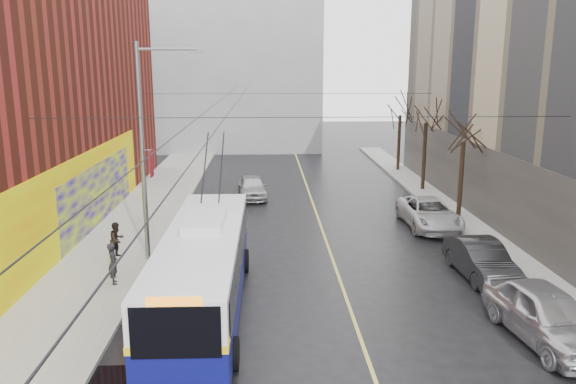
% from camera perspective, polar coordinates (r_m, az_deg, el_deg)
% --- Properties ---
extents(sidewalk_left, '(4.00, 60.00, 0.15)m').
position_cam_1_polar(sidewalk_left, '(26.76, -16.73, -5.23)').
color(sidewalk_left, gray).
rests_on(sidewalk_left, ground).
extents(sidewalk_right, '(2.00, 60.00, 0.15)m').
position_cam_1_polar(sidewalk_right, '(27.91, 19.56, -4.69)').
color(sidewalk_right, gray).
rests_on(sidewalk_right, ground).
extents(lane_line, '(0.12, 50.00, 0.01)m').
position_cam_1_polar(lane_line, '(27.99, 3.56, -4.06)').
color(lane_line, '#BFB74C').
rests_on(lane_line, ground).
extents(building_far, '(20.50, 12.10, 18.00)m').
position_cam_1_polar(building_far, '(57.83, -7.19, 13.57)').
color(building_far, gray).
rests_on(building_far, ground).
extents(streetlight_pole, '(2.65, 0.60, 9.00)m').
position_cam_1_polar(streetlight_pole, '(23.38, -14.23, 4.40)').
color(streetlight_pole, slate).
rests_on(streetlight_pole, ground).
extents(catenary_wires, '(18.00, 60.00, 0.22)m').
position_cam_1_polar(catenary_wires, '(27.51, -4.92, 8.87)').
color(catenary_wires, black).
extents(tree_near, '(3.20, 3.20, 6.40)m').
position_cam_1_polar(tree_near, '(30.62, 17.49, 6.34)').
color(tree_near, black).
rests_on(tree_near, ground).
extents(tree_mid, '(3.20, 3.20, 6.68)m').
position_cam_1_polar(tree_mid, '(37.23, 13.90, 8.02)').
color(tree_mid, black).
rests_on(tree_mid, ground).
extents(tree_far, '(3.20, 3.20, 6.57)m').
position_cam_1_polar(tree_far, '(43.98, 11.36, 8.67)').
color(tree_far, black).
rests_on(tree_far, ground).
extents(pigeons_flying, '(4.68, 3.14, 2.33)m').
position_cam_1_polar(pigeons_flying, '(22.80, -5.32, 10.52)').
color(pigeons_flying, slate).
extents(trolleybus, '(2.75, 11.43, 5.39)m').
position_cam_1_polar(trolleybus, '(18.91, -8.58, -7.79)').
color(trolleybus, '#0B0D55').
rests_on(trolleybus, ground).
extents(parked_car_a, '(2.49, 5.09, 1.67)m').
position_cam_1_polar(parked_car_a, '(18.76, 24.76, -11.22)').
color(parked_car_a, '#ACACB1').
rests_on(parked_car_a, ground).
extents(parked_car_b, '(1.71, 4.47, 1.45)m').
position_cam_1_polar(parked_car_b, '(23.16, 19.00, -6.50)').
color(parked_car_b, black).
rests_on(parked_car_b, ground).
extents(parked_car_c, '(2.48, 5.22, 1.44)m').
position_cam_1_polar(parked_car_c, '(29.52, 14.13, -2.10)').
color(parked_car_c, silver).
rests_on(parked_car_c, ground).
extents(following_car, '(2.00, 4.22, 1.39)m').
position_cam_1_polar(following_car, '(34.96, -3.67, 0.52)').
color(following_car, '#ABACB0').
rests_on(following_car, ground).
extents(pedestrian_a, '(0.54, 0.66, 1.57)m').
position_cam_1_polar(pedestrian_a, '(21.86, -17.34, -6.94)').
color(pedestrian_a, black).
rests_on(pedestrian_a, sidewalk_left).
extents(pedestrian_b, '(0.87, 0.93, 1.53)m').
position_cam_1_polar(pedestrian_b, '(24.76, -16.98, -4.66)').
color(pedestrian_b, black).
rests_on(pedestrian_b, sidewalk_left).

